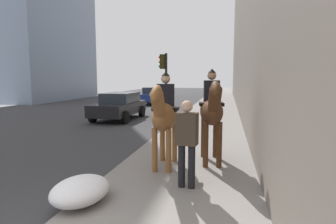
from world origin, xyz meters
The scene contains 7 objects.
mounted_horse_near centered at (3.60, -1.15, 1.37)m, with size 2.15×0.61×2.27m.
mounted_horse_far centered at (4.18, -2.21, 1.45)m, with size 2.15×0.77×2.35m.
pedestrian_greeting centered at (2.43, -1.84, 1.10)m, with size 0.31×0.43×1.70m.
car_near_lane centered at (20.74, 3.52, 0.74)m, with size 3.96×2.15×1.44m.
car_mid_lane centered at (11.59, 3.13, 0.76)m, with size 4.19×2.03×1.44m.
traffic_light_near_curb centered at (10.91, 0.49, 2.32)m, with size 0.20×0.44×3.43m.
snow_pile_near centered at (1.40, -0.15, 0.33)m, with size 1.20×0.93×0.42m, color white.
Camera 1 is at (-2.88, -2.58, 2.25)m, focal length 30.54 mm.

